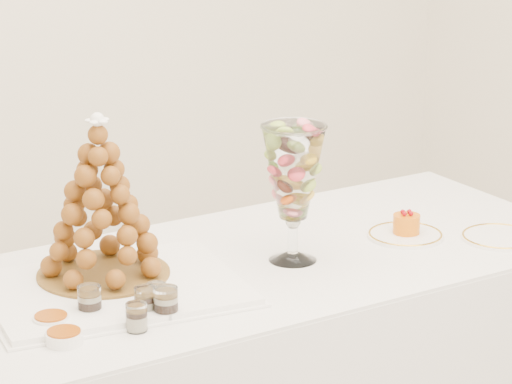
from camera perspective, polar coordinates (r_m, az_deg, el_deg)
lace_tray at (r=2.98m, az=-6.69°, el=-4.56°), size 0.68×0.56×0.02m
macaron_vase at (r=3.10m, az=1.78°, el=0.85°), size 0.17×0.17×0.36m
cake_plate at (r=3.37m, az=7.04°, el=-2.04°), size 0.21×0.21×0.01m
spare_plate at (r=3.39m, az=11.41°, el=-2.11°), size 0.21×0.21×0.01m
verrine_a at (r=2.84m, az=-7.84°, el=-5.12°), size 0.07×0.07×0.07m
verrine_b at (r=2.83m, az=-5.22°, el=-5.17°), size 0.05×0.05×0.07m
verrine_c at (r=2.87m, az=-4.71°, el=-4.92°), size 0.05×0.05×0.06m
verrine_d at (r=2.76m, az=-5.64°, el=-5.88°), size 0.05×0.05×0.07m
verrine_e at (r=2.81m, az=-4.26°, el=-5.24°), size 0.07×0.07×0.08m
ramekin_back at (r=2.81m, az=-9.62°, el=-6.04°), size 0.08×0.08×0.03m
ramekin_front at (r=2.72m, az=-9.02°, el=-6.78°), size 0.08×0.08×0.03m
croquembouche at (r=2.98m, az=-7.33°, el=-0.27°), size 0.34×0.34×0.41m
mousse_cake at (r=3.36m, az=7.09°, el=-1.48°), size 0.07×0.07×0.07m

